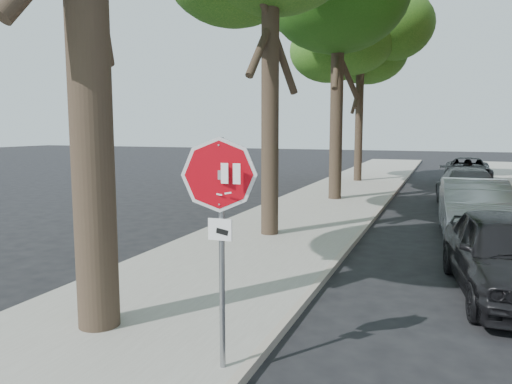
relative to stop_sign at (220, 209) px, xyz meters
The scene contains 8 objects.
sidewalk_left 12.31m from the stop_sign, 98.51° to the left, with size 4.00×55.00×0.12m, color gray.
curb_left 12.17m from the stop_sign, 88.81° to the left, with size 0.12×55.00×0.13m, color #9E9384.
stop_sign is the anchor object (origin of this frame).
tree_far 21.88m from the stop_sign, 95.46° to the left, with size 5.29×4.91×9.33m.
car_a 5.52m from the stop_sign, 52.16° to the left, with size 1.69×4.21×1.43m, color black.
car_b 9.51m from the stop_sign, 71.42° to the left, with size 1.58×4.52×1.49m, color #96979D.
car_c 14.29m from the stop_sign, 77.70° to the left, with size 1.96×4.81×1.40m, color #434447.
car_d 22.92m from the stop_sign, 81.71° to the left, with size 2.19×4.75×1.32m, color black.
Camera 1 is at (1.57, -4.88, 2.82)m, focal length 35.00 mm.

